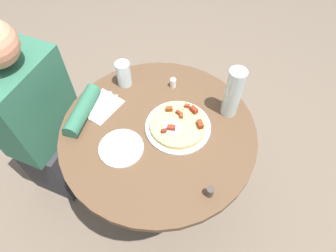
# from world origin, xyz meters

# --- Properties ---
(ground_plane) EXTENTS (6.00, 6.00, 0.00)m
(ground_plane) POSITION_xyz_m (0.00, 0.00, 0.00)
(ground_plane) COLOR #6B5B4C
(dining_table) EXTENTS (0.85, 0.85, 0.71)m
(dining_table) POSITION_xyz_m (0.00, 0.00, 0.54)
(dining_table) COLOR brown
(dining_table) RESTS_ON ground_plane
(person_seated) EXTENTS (0.38, 0.47, 1.14)m
(person_seated) POSITION_xyz_m (0.09, -0.61, 0.51)
(person_seated) COLOR #2D2D33
(person_seated) RESTS_ON ground_plane
(pizza_plate) EXTENTS (0.28, 0.28, 0.01)m
(pizza_plate) POSITION_xyz_m (-0.04, 0.08, 0.71)
(pizza_plate) COLOR silver
(pizza_plate) RESTS_ON dining_table
(breakfast_pizza) EXTENTS (0.24, 0.24, 0.05)m
(breakfast_pizza) POSITION_xyz_m (-0.04, 0.08, 0.73)
(breakfast_pizza) COLOR tan
(breakfast_pizza) RESTS_ON pizza_plate
(bread_plate) EXTENTS (0.18, 0.18, 0.01)m
(bread_plate) POSITION_xyz_m (0.14, -0.10, 0.71)
(bread_plate) COLOR white
(bread_plate) RESTS_ON dining_table
(napkin) EXTENTS (0.20, 0.17, 0.00)m
(napkin) POSITION_xyz_m (-0.02, -0.29, 0.71)
(napkin) COLOR white
(napkin) RESTS_ON dining_table
(fork) EXTENTS (0.18, 0.05, 0.00)m
(fork) POSITION_xyz_m (-0.02, -0.27, 0.71)
(fork) COLOR silver
(fork) RESTS_ON napkin
(knife) EXTENTS (0.18, 0.05, 0.00)m
(knife) POSITION_xyz_m (-0.02, -0.31, 0.71)
(knife) COLOR silver
(knife) RESTS_ON napkin
(water_glass) EXTENTS (0.07, 0.07, 0.13)m
(water_glass) POSITION_xyz_m (-0.19, -0.26, 0.77)
(water_glass) COLOR silver
(water_glass) RESTS_ON dining_table
(water_bottle) EXTENTS (0.07, 0.07, 0.25)m
(water_bottle) POSITION_xyz_m (-0.21, 0.25, 0.83)
(water_bottle) COLOR silver
(water_bottle) RESTS_ON dining_table
(salt_shaker) EXTENTS (0.03, 0.03, 0.05)m
(salt_shaker) POSITION_xyz_m (-0.26, -0.03, 0.73)
(salt_shaker) COLOR white
(salt_shaker) RESTS_ON dining_table
(pepper_shaker) EXTENTS (0.03, 0.03, 0.05)m
(pepper_shaker) POSITION_xyz_m (0.20, 0.29, 0.73)
(pepper_shaker) COLOR #3F3833
(pepper_shaker) RESTS_ON dining_table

